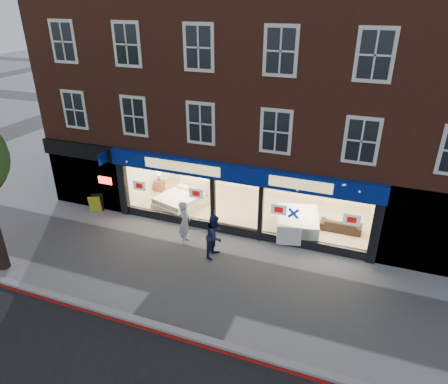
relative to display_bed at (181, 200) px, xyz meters
The scene contains 12 objects.
ground 5.52m from the display_bed, 53.60° to the right, with size 120.00×120.00×0.00m, color gray.
kerb_line 8.21m from the display_bed, 66.56° to the right, with size 60.00×0.10×0.01m, color #8C0A07.
kerb_stone 8.03m from the display_bed, 66.00° to the right, with size 60.00×0.25×0.12m, color gray.
showroom_floor 3.39m from the display_bed, 14.20° to the left, with size 11.00×4.50×0.10m, color tan.
building 7.45m from the display_bed, 37.71° to the left, with size 19.00×8.26×10.30m.
display_bed is the anchor object (origin of this frame).
bedside_table 2.19m from the display_bed, 147.19° to the left, with size 0.45×0.45×0.55m, color brown.
mattress_stack 5.71m from the display_bed, ahead, with size 2.09×2.44×0.84m.
sofa 7.46m from the display_bed, ahead, with size 1.75×0.69×0.51m, color black.
a_board 4.03m from the display_bed, 154.64° to the right, with size 0.56×0.36×0.86m, color gold.
pedestrian_grey 3.07m from the display_bed, 60.94° to the right, with size 0.69×0.45×1.88m, color #B5B7BD.
pedestrian_blue 4.34m from the display_bed, 46.16° to the right, with size 0.88×0.69×1.82m, color #171C43.
Camera 1 is at (4.65, -10.87, 9.22)m, focal length 32.00 mm.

